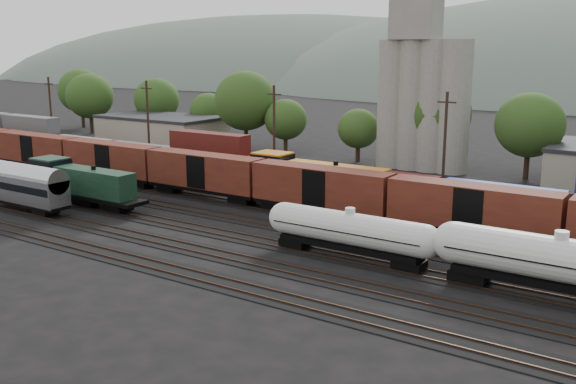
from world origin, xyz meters
The scene contains 12 objects.
ground centered at (0.00, 0.00, 0.00)m, with size 600.00×600.00×0.00m, color black.
tracks centered at (0.00, 0.00, 0.05)m, with size 180.00×33.20×0.20m.
green_locomotive centered at (-19.52, -5.00, 2.60)m, with size 17.20×3.04×4.55m.
tank_car_a centered at (14.22, -5.00, 2.41)m, with size 15.35×2.75×4.02m.
tank_car_b centered at (30.10, -5.00, 2.74)m, with size 17.60×3.15×4.61m.
orange_locomotive centered at (1.06, 10.00, 2.79)m, with size 19.68×3.28×4.92m.
boxcar_string centered at (5.56, 5.00, 3.12)m, with size 169.00×2.90×4.20m.
container_wall centered at (-5.95, 15.00, 2.50)m, with size 160.00×2.60×5.80m.
grain_silo centered at (3.28, 36.00, 11.26)m, with size 13.40×5.00×29.00m.
industrial_sheds centered at (6.63, 35.25, 2.56)m, with size 119.38×17.26×5.10m.
tree_band centered at (3.34, 36.29, 7.65)m, with size 162.32×22.54×13.60m.
utility_poles centered at (0.00, 22.00, 6.21)m, with size 122.20×0.36×12.00m.
Camera 1 is at (37.61, -49.10, 16.69)m, focal length 40.00 mm.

